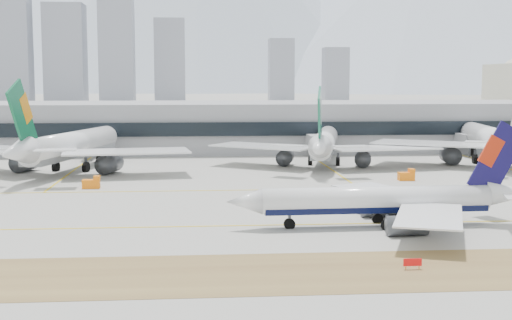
{
  "coord_description": "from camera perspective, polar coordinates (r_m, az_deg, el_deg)",
  "views": [
    {
      "loc": [
        -3.82,
        -112.19,
        22.39
      ],
      "look_at": [
        6.97,
        18.0,
        7.5
      ],
      "focal_mm": 50.0,
      "sensor_mm": 36.0,
      "label": 1
    }
  ],
  "objects": [
    {
      "name": "ground",
      "position": [
        114.47,
        -2.74,
        -4.78
      ],
      "size": [
        3000.0,
        3000.0,
        0.0
      ],
      "primitive_type": "plane",
      "color": "gray",
      "rests_on": "ground"
    },
    {
      "name": "taxiing_airliner",
      "position": [
        110.48,
        10.48,
        -3.23
      ],
      "size": [
        48.36,
        42.06,
        16.26
      ],
      "rotation": [
        0.0,
        0.0,
        3.17
      ],
      "color": "white",
      "rests_on": "ground"
    },
    {
      "name": "widebody_eva",
      "position": [
        177.51,
        -14.78,
        1.01
      ],
      "size": [
        62.01,
        61.86,
        22.79
      ],
      "rotation": [
        0.0,
        0.0,
        1.32
      ],
      "color": "white",
      "rests_on": "ground"
    },
    {
      "name": "widebody_cathay",
      "position": [
        184.92,
        5.46,
        1.27
      ],
      "size": [
        57.65,
        57.39,
        21.09
      ],
      "rotation": [
        0.0,
        0.0,
        1.34
      ],
      "color": "white",
      "rests_on": "ground"
    },
    {
      "name": "widebody_china_air",
      "position": [
        197.73,
        18.35,
        1.46
      ],
      "size": [
        64.33,
        63.54,
        23.17
      ],
      "rotation": [
        0.0,
        0.0,
        1.42
      ],
      "color": "white",
      "rests_on": "ground"
    },
    {
      "name": "terminal",
      "position": [
        227.55,
        -3.77,
        2.74
      ],
      "size": [
        280.0,
        43.1,
        15.0
      ],
      "color": "gray",
      "rests_on": "ground"
    },
    {
      "name": "hold_sign_right",
      "position": [
        86.76,
        12.42,
        -8.01
      ],
      "size": [
        2.2,
        0.15,
        1.35
      ],
      "color": "red",
      "rests_on": "ground"
    },
    {
      "name": "gse_c",
      "position": [
        161.48,
        11.98,
        -1.23
      ],
      "size": [
        3.55,
        2.0,
        2.6
      ],
      "color": "orange",
      "rests_on": "ground"
    },
    {
      "name": "gse_b",
      "position": [
        150.31,
        -12.99,
        -1.83
      ],
      "size": [
        3.55,
        2.0,
        2.6
      ],
      "color": "orange",
      "rests_on": "ground"
    },
    {
      "name": "city_skyline",
      "position": [
        575.56,
        -15.23,
        9.01
      ],
      "size": [
        342.0,
        49.8,
        140.0
      ],
      "color": "gray",
      "rests_on": "ground"
    },
    {
      "name": "mountain_ridge",
      "position": [
        1525.13,
        -3.41,
        12.49
      ],
      "size": [
        2830.0,
        1120.0,
        470.0
      ],
      "color": "#9EA8B7",
      "rests_on": "ground"
    }
  ]
}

